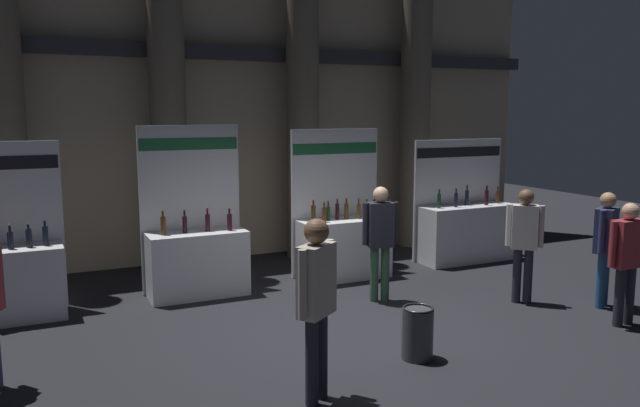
{
  "coord_description": "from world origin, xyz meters",
  "views": [
    {
      "loc": [
        -3.44,
        -6.79,
        2.74
      ],
      "look_at": [
        0.39,
        1.35,
        1.41
      ],
      "focal_mm": 35.14,
      "sensor_mm": 36.0,
      "label": 1
    }
  ],
  "objects_px": {
    "visitor_3": "(317,294)",
    "trash_bin": "(417,333)",
    "exhibitor_booth_2": "(343,241)",
    "visitor_1": "(380,234)",
    "exhibitor_booth_3": "(467,228)",
    "visitor_2": "(524,236)",
    "exhibitor_booth_1": "(197,255)",
    "visitor_0": "(628,253)",
    "visitor_4": "(606,239)"
  },
  "relations": [
    {
      "from": "trash_bin",
      "to": "visitor_0",
      "type": "relative_size",
      "value": 0.37
    },
    {
      "from": "visitor_1",
      "to": "visitor_3",
      "type": "distance_m",
      "value": 3.33
    },
    {
      "from": "visitor_2",
      "to": "visitor_4",
      "type": "bearing_deg",
      "value": 5.22
    },
    {
      "from": "visitor_0",
      "to": "visitor_3",
      "type": "xyz_separation_m",
      "value": [
        -4.49,
        -0.26,
        0.11
      ]
    },
    {
      "from": "exhibitor_booth_3",
      "to": "exhibitor_booth_1",
      "type": "bearing_deg",
      "value": -179.3
    },
    {
      "from": "exhibitor_booth_1",
      "to": "visitor_4",
      "type": "relative_size",
      "value": 1.55
    },
    {
      "from": "exhibitor_booth_1",
      "to": "visitor_0",
      "type": "bearing_deg",
      "value": -38.31
    },
    {
      "from": "visitor_1",
      "to": "visitor_2",
      "type": "height_order",
      "value": "visitor_1"
    },
    {
      "from": "visitor_3",
      "to": "exhibitor_booth_2",
      "type": "bearing_deg",
      "value": -155.51
    },
    {
      "from": "exhibitor_booth_1",
      "to": "exhibitor_booth_2",
      "type": "distance_m",
      "value": 2.43
    },
    {
      "from": "exhibitor_booth_2",
      "to": "exhibitor_booth_1",
      "type": "bearing_deg",
      "value": 179.21
    },
    {
      "from": "exhibitor_booth_2",
      "to": "visitor_3",
      "type": "bearing_deg",
      "value": -120.36
    },
    {
      "from": "exhibitor_booth_3",
      "to": "visitor_3",
      "type": "distance_m",
      "value": 6.33
    },
    {
      "from": "visitor_0",
      "to": "exhibitor_booth_3",
      "type": "bearing_deg",
      "value": 83.77
    },
    {
      "from": "visitor_3",
      "to": "visitor_4",
      "type": "relative_size",
      "value": 1.08
    },
    {
      "from": "visitor_0",
      "to": "visitor_2",
      "type": "height_order",
      "value": "visitor_2"
    },
    {
      "from": "visitor_1",
      "to": "visitor_2",
      "type": "bearing_deg",
      "value": 166.69
    },
    {
      "from": "visitor_0",
      "to": "exhibitor_booth_2",
      "type": "bearing_deg",
      "value": 121.32
    },
    {
      "from": "exhibitor_booth_3",
      "to": "trash_bin",
      "type": "height_order",
      "value": "exhibitor_booth_3"
    },
    {
      "from": "exhibitor_booth_2",
      "to": "visitor_1",
      "type": "distance_m",
      "value": 1.44
    },
    {
      "from": "visitor_3",
      "to": "trash_bin",
      "type": "bearing_deg",
      "value": 162.8
    },
    {
      "from": "exhibitor_booth_3",
      "to": "visitor_1",
      "type": "height_order",
      "value": "exhibitor_booth_3"
    },
    {
      "from": "exhibitor_booth_3",
      "to": "visitor_0",
      "type": "xyz_separation_m",
      "value": [
        -0.41,
        -3.73,
        0.35
      ]
    },
    {
      "from": "visitor_0",
      "to": "visitor_3",
      "type": "height_order",
      "value": "visitor_3"
    },
    {
      "from": "visitor_0",
      "to": "visitor_1",
      "type": "relative_size",
      "value": 0.95
    },
    {
      "from": "exhibitor_booth_3",
      "to": "visitor_2",
      "type": "xyz_separation_m",
      "value": [
        -0.91,
        -2.43,
        0.37
      ]
    },
    {
      "from": "visitor_0",
      "to": "visitor_3",
      "type": "distance_m",
      "value": 4.5
    },
    {
      "from": "trash_bin",
      "to": "visitor_2",
      "type": "bearing_deg",
      "value": 23.3
    },
    {
      "from": "visitor_0",
      "to": "visitor_4",
      "type": "height_order",
      "value": "visitor_4"
    },
    {
      "from": "exhibitor_booth_1",
      "to": "visitor_1",
      "type": "bearing_deg",
      "value": -31.28
    },
    {
      "from": "visitor_1",
      "to": "visitor_3",
      "type": "bearing_deg",
      "value": 63.55
    },
    {
      "from": "visitor_2",
      "to": "visitor_4",
      "type": "distance_m",
      "value": 1.09
    },
    {
      "from": "trash_bin",
      "to": "visitor_1",
      "type": "distance_m",
      "value": 2.28
    },
    {
      "from": "visitor_0",
      "to": "trash_bin",
      "type": "bearing_deg",
      "value": 176.1
    },
    {
      "from": "visitor_1",
      "to": "exhibitor_booth_3",
      "type": "bearing_deg",
      "value": -137.12
    },
    {
      "from": "exhibitor_booth_1",
      "to": "visitor_3",
      "type": "height_order",
      "value": "exhibitor_booth_1"
    },
    {
      "from": "exhibitor_booth_1",
      "to": "visitor_4",
      "type": "height_order",
      "value": "exhibitor_booth_1"
    },
    {
      "from": "exhibitor_booth_3",
      "to": "visitor_3",
      "type": "bearing_deg",
      "value": -140.83
    },
    {
      "from": "trash_bin",
      "to": "visitor_4",
      "type": "relative_size",
      "value": 0.36
    },
    {
      "from": "exhibitor_booth_2",
      "to": "visitor_0",
      "type": "height_order",
      "value": "exhibitor_booth_2"
    },
    {
      "from": "exhibitor_booth_2",
      "to": "visitor_0",
      "type": "xyz_separation_m",
      "value": [
        2.21,
        -3.63,
        0.34
      ]
    },
    {
      "from": "exhibitor_booth_1",
      "to": "trash_bin",
      "type": "bearing_deg",
      "value": -65.04
    },
    {
      "from": "exhibitor_booth_1",
      "to": "visitor_1",
      "type": "height_order",
      "value": "exhibitor_booth_1"
    },
    {
      "from": "exhibitor_booth_2",
      "to": "visitor_3",
      "type": "relative_size",
      "value": 1.38
    },
    {
      "from": "exhibitor_booth_1",
      "to": "visitor_3",
      "type": "relative_size",
      "value": 1.43
    },
    {
      "from": "visitor_0",
      "to": "visitor_2",
      "type": "relative_size",
      "value": 0.97
    },
    {
      "from": "exhibitor_booth_2",
      "to": "exhibitor_booth_3",
      "type": "distance_m",
      "value": 2.62
    },
    {
      "from": "exhibitor_booth_3",
      "to": "visitor_4",
      "type": "distance_m",
      "value": 3.08
    },
    {
      "from": "trash_bin",
      "to": "visitor_4",
      "type": "distance_m",
      "value": 3.51
    },
    {
      "from": "exhibitor_booth_2",
      "to": "visitor_2",
      "type": "distance_m",
      "value": 2.91
    }
  ]
}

